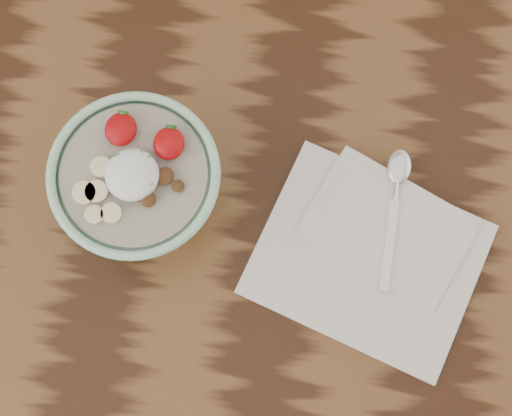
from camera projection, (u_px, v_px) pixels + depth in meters
The scene contains 4 objects.
table at pixel (133, 187), 100.84cm from camera, with size 160.00×90.00×75.00cm.
breakfast_bowl at pixel (139, 183), 84.40cm from camera, with size 19.83×19.83×13.55cm.
napkin at pixel (372, 253), 88.76cm from camera, with size 31.91×28.63×1.64cm.
spoon at pixel (397, 186), 89.18cm from camera, with size 3.22×18.17×0.95cm.
Camera 1 is at (20.22, -22.05, 163.61)cm, focal length 50.00 mm.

